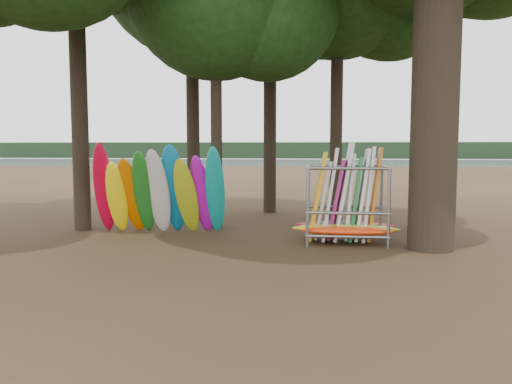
# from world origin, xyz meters

# --- Properties ---
(ground) EXTENTS (120.00, 120.00, 0.00)m
(ground) POSITION_xyz_m (0.00, 0.00, 0.00)
(ground) COLOR #47331E
(ground) RESTS_ON ground
(lake) EXTENTS (160.00, 160.00, 0.00)m
(lake) POSITION_xyz_m (0.00, 60.00, 0.00)
(lake) COLOR gray
(lake) RESTS_ON ground
(far_shore) EXTENTS (160.00, 4.00, 4.00)m
(far_shore) POSITION_xyz_m (0.00, 110.00, 2.00)
(far_shore) COLOR black
(far_shore) RESTS_ON ground
(kayak_row) EXTENTS (4.47, 2.13, 3.02)m
(kayak_row) POSITION_xyz_m (-2.98, 1.85, 1.32)
(kayak_row) COLOR red
(kayak_row) RESTS_ON ground
(storage_rack) EXTENTS (3.07, 1.52, 2.91)m
(storage_rack) POSITION_xyz_m (2.78, 1.11, 1.04)
(storage_rack) COLOR slate
(storage_rack) RESTS_ON ground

